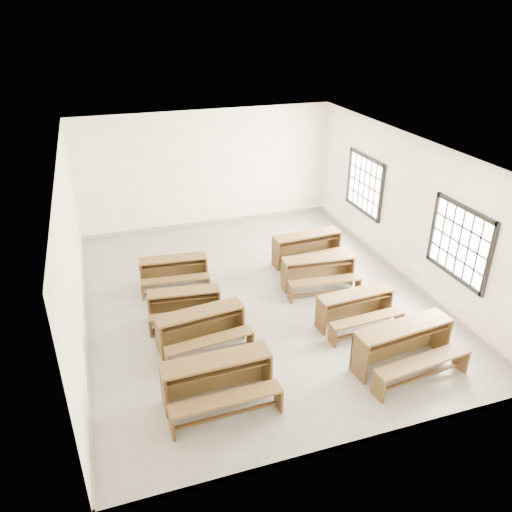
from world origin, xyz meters
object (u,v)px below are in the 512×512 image
object	(u,v)px
desk_set_0	(218,378)
desk_set_5	(356,306)
desk_set_7	(307,246)
desk_set_3	(174,270)
desk_set_6	(319,270)
desk_set_2	(184,303)
desk_set_1	(201,326)
desk_set_4	(404,343)

from	to	relation	value
desk_set_0	desk_set_5	bearing A→B (deg)	20.46
desk_set_7	desk_set_3	bearing A→B (deg)	178.08
desk_set_6	desk_set_2	bearing A→B (deg)	-168.19
desk_set_5	desk_set_0	bearing A→B (deg)	-162.08
desk_set_1	desk_set_7	distance (m)	3.98
desk_set_6	desk_set_7	bearing A→B (deg)	83.98
desk_set_7	desk_set_5	bearing A→B (deg)	-96.52
desk_set_3	desk_set_2	bearing A→B (deg)	-86.22
desk_set_3	desk_set_4	distance (m)	5.15
desk_set_3	desk_set_7	distance (m)	3.23
desk_set_4	desk_set_0	bearing A→B (deg)	170.86
desk_set_1	desk_set_2	bearing A→B (deg)	90.92
desk_set_3	desk_set_7	bearing A→B (deg)	6.70
desk_set_1	desk_set_5	distance (m)	3.00
desk_set_1	desk_set_6	bearing A→B (deg)	17.11
desk_set_5	desk_set_1	bearing A→B (deg)	171.34
desk_set_2	desk_set_3	bearing A→B (deg)	95.29
desk_set_5	desk_set_7	world-z (taller)	desk_set_7
desk_set_2	desk_set_4	world-z (taller)	desk_set_4
desk_set_0	desk_set_1	xyz separation A→B (m)	(0.07, 1.47, -0.03)
desk_set_0	desk_set_3	world-z (taller)	desk_set_0
desk_set_1	desk_set_4	xyz separation A→B (m)	(3.15, -1.64, 0.05)
desk_set_1	desk_set_3	bearing A→B (deg)	85.33
desk_set_4	desk_set_5	xyz separation A→B (m)	(-0.16, 1.39, -0.07)
desk_set_2	desk_set_5	size ratio (longest dim) A/B	0.95
desk_set_3	desk_set_6	distance (m)	3.19
desk_set_4	desk_set_6	xyz separation A→B (m)	(-0.24, 2.94, -0.05)
desk_set_5	desk_set_7	size ratio (longest dim) A/B	0.92
desk_set_3	desk_set_5	bearing A→B (deg)	-34.99
desk_set_3	desk_set_7	size ratio (longest dim) A/B	0.90
desk_set_3	desk_set_6	xyz separation A→B (m)	(3.00, -1.07, 0.03)
desk_set_0	desk_set_4	bearing A→B (deg)	-4.28
desk_set_3	desk_set_5	distance (m)	4.04
desk_set_6	desk_set_5	bearing A→B (deg)	-81.83
desk_set_4	desk_set_5	size ratio (longest dim) A/B	1.19
desk_set_0	desk_set_3	bearing A→B (deg)	89.00
desk_set_1	desk_set_2	size ratio (longest dim) A/B	1.13
desk_set_4	desk_set_7	distance (m)	4.08
desk_set_6	desk_set_3	bearing A→B (deg)	165.78
desk_set_0	desk_set_7	bearing A→B (deg)	49.32
desk_set_0	desk_set_7	distance (m)	5.06
desk_set_3	desk_set_6	size ratio (longest dim) A/B	0.93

